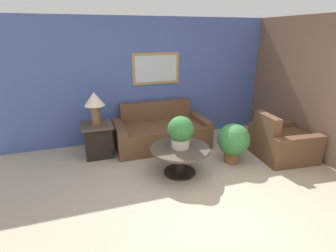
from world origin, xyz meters
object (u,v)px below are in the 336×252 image
Objects in this scene: couch_main at (161,132)px; armchair at (282,143)px; potted_plant_on_table at (181,131)px; table_lamp at (95,103)px; coffee_table at (180,155)px; side_table at (98,140)px; potted_plant_floor at (233,141)px.

couch_main and armchair have the same top height.
potted_plant_on_table is (-0.03, -1.23, 0.47)m from couch_main.
armchair is 1.72× the size of table_lamp.
side_table is at bearing 137.50° from coffee_table.
couch_main is 1.94× the size of coffee_table.
armchair is at bearing -5.72° from potted_plant_floor.
couch_main is 1.52m from table_lamp.
couch_main is at bearing 3.85° from side_table.
couch_main is 3.58× the size of potted_plant_on_table.
table_lamp is (-3.34, 1.18, 0.78)m from armchair.
couch_main is 1.30m from side_table.
potted_plant_on_table reaches higher than coffee_table.
side_table is (-1.30, -0.09, 0.04)m from couch_main.
side_table is 1.19× the size of potted_plant_on_table.
side_table is 1.76m from potted_plant_on_table.
potted_plant_on_table is 1.11m from potted_plant_floor.
armchair reaches higher than side_table.
armchair is at bearing -1.13° from potted_plant_on_table.
coffee_table is at bearing -42.50° from side_table.
coffee_table is at bearing -42.50° from table_lamp.
table_lamp reaches higher than couch_main.
table_lamp reaches higher than coffee_table.
side_table is at bearing -90.00° from table_lamp.
table_lamp is 1.16× the size of potted_plant_on_table.
potted_plant_floor reaches higher than coffee_table.
potted_plant_on_table reaches higher than side_table.
armchair is 3.62m from table_lamp.
armchair is 1.08× the size of coffee_table.
table_lamp is at bearing 90.00° from side_table.
couch_main is 1.24m from coffee_table.
couch_main reaches higher than coffee_table.
coffee_table is (-2.08, 0.03, 0.06)m from armchair.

